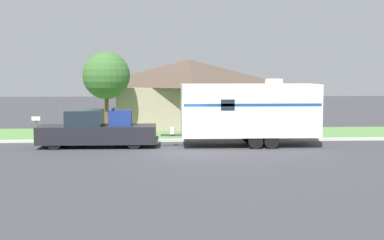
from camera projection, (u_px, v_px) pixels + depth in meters
ground_plane at (180, 151)px, 26.51m from camera, size 120.00×120.00×0.00m
curb_strip at (178, 140)px, 30.24m from camera, size 80.00×0.30×0.14m
lawn_strip at (176, 134)px, 33.87m from camera, size 80.00×7.00×0.03m
house_across_street at (189, 92)px, 38.92m from camera, size 10.84×7.65×4.83m
pickup_truck at (96, 131)px, 27.94m from camera, size 6.23×2.03×2.05m
travel_trailer at (249, 110)px, 28.26m from camera, size 8.28×2.51×3.57m
mailbox at (36, 122)px, 30.35m from camera, size 0.48×0.20×1.40m
tree_in_yard at (106, 76)px, 33.71m from camera, size 3.00×3.00×5.21m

